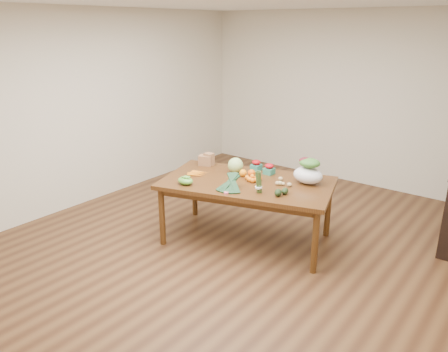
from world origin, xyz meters
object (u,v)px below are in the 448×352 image
Objects in this scene: mandarin_cluster at (252,178)px; kale_bunch at (229,184)px; paper_bag at (206,159)px; asparagus_bundle at (259,182)px; cabbage at (235,165)px; dining_table at (247,211)px; salad_bag at (308,172)px.

mandarin_cluster is 0.45× the size of kale_bunch.
kale_bunch is at bearing -34.21° from paper_bag.
asparagus_bundle reaches higher than mandarin_cluster.
dining_table is at bearing -29.80° from cabbage.
salad_bag reaches higher than paper_bag.
kale_bunch is (-0.02, -0.40, 0.04)m from mandarin_cluster.
dining_table is at bearing 126.03° from asparagus_bundle.
salad_bag is (0.58, 0.36, 0.51)m from dining_table.
mandarin_cluster is 0.52× the size of salad_bag.
paper_bag is 0.90× the size of asparagus_bundle.
cabbage is (-0.30, 0.17, 0.47)m from dining_table.
paper_bag reaches higher than dining_table.
paper_bag is at bearing 170.77° from mandarin_cluster.
dining_table is 5.61× the size of salad_bag.
mandarin_cluster is 0.39m from asparagus_bundle.
mandarin_cluster is (0.34, -0.13, -0.05)m from cabbage.
asparagus_bundle is at bearing 8.57° from kale_bunch.
cabbage is 0.46× the size of kale_bunch.
asparagus_bundle is at bearing -20.36° from paper_bag.
asparagus_bundle is (0.31, -0.23, 0.50)m from dining_table.
cabbage is 0.74× the size of asparagus_bundle.
mandarin_cluster is at bearing 21.05° from dining_table.
kale_bunch is at bearing -171.43° from asparagus_bundle.
salad_bag is at bearing 8.26° from paper_bag.
cabbage is 0.63m from kale_bunch.
dining_table is 8.58× the size of paper_bag.
kale_bunch reaches higher than dining_table.
mandarin_cluster is 0.64m from salad_bag.
salad_bag is at bearing 35.62° from kale_bunch.
dining_table is 0.58m from cabbage.
dining_table is at bearing -148.10° from salad_bag.
cabbage is 1.03× the size of mandarin_cluster.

